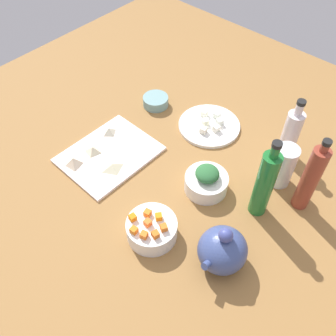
% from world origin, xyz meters
% --- Properties ---
extents(tabletop, '(1.90, 1.90, 0.03)m').
position_xyz_m(tabletop, '(0.00, 0.00, 0.01)').
color(tabletop, olive).
rests_on(tabletop, ground).
extents(cutting_board, '(0.31, 0.25, 0.01)m').
position_xyz_m(cutting_board, '(0.06, -0.21, 0.03)').
color(cutting_board, white).
rests_on(cutting_board, tabletop).
extents(plate_tofu, '(0.22, 0.22, 0.01)m').
position_xyz_m(plate_tofu, '(-0.28, -0.05, 0.04)').
color(plate_tofu, white).
rests_on(plate_tofu, tabletop).
extents(bowl_greens, '(0.13, 0.13, 0.05)m').
position_xyz_m(bowl_greens, '(-0.05, 0.12, 0.06)').
color(bowl_greens, white).
rests_on(bowl_greens, tabletop).
extents(bowl_carrots, '(0.14, 0.14, 0.06)m').
position_xyz_m(bowl_carrots, '(0.19, 0.11, 0.06)').
color(bowl_carrots, white).
rests_on(bowl_carrots, tabletop).
extents(bowl_small_side, '(0.10, 0.10, 0.04)m').
position_xyz_m(bowl_small_side, '(-0.24, -0.28, 0.05)').
color(bowl_small_side, '#709B9D').
rests_on(bowl_small_side, tabletop).
extents(teapot, '(0.15, 0.13, 0.15)m').
position_xyz_m(teapot, '(0.12, 0.30, 0.09)').
color(teapot, '#3B4B82').
rests_on(teapot, tabletop).
extents(bottle_0, '(0.06, 0.06, 0.23)m').
position_xyz_m(bottle_0, '(-0.35, 0.22, 0.12)').
color(bottle_0, silver).
rests_on(bottle_0, tabletop).
extents(bottle_1, '(0.05, 0.05, 0.29)m').
position_xyz_m(bottle_1, '(-0.09, 0.28, 0.15)').
color(bottle_1, '#1F6E2E').
rests_on(bottle_1, tabletop).
extents(bottle_2, '(0.05, 0.05, 0.27)m').
position_xyz_m(bottle_2, '(-0.19, 0.36, 0.15)').
color(bottle_2, brown).
rests_on(bottle_2, tabletop).
extents(drinking_glass_0, '(0.07, 0.07, 0.15)m').
position_xyz_m(drinking_glass_0, '(-0.23, 0.27, 0.10)').
color(drinking_glass_0, white).
rests_on(drinking_glass_0, tabletop).
extents(carrot_cube_0, '(0.02, 0.02, 0.02)m').
position_xyz_m(carrot_cube_0, '(0.19, 0.10, 0.10)').
color(carrot_cube_0, orange).
rests_on(carrot_cube_0, bowl_carrots).
extents(carrot_cube_1, '(0.02, 0.02, 0.02)m').
position_xyz_m(carrot_cube_1, '(0.17, 0.08, 0.10)').
color(carrot_cube_1, orange).
rests_on(carrot_cube_1, bowl_carrots).
extents(carrot_cube_2, '(0.02, 0.02, 0.02)m').
position_xyz_m(carrot_cube_2, '(0.21, 0.06, 0.10)').
color(carrot_cube_2, orange).
rests_on(carrot_cube_2, bowl_carrots).
extents(carrot_cube_3, '(0.02, 0.02, 0.02)m').
position_xyz_m(carrot_cube_3, '(0.24, 0.09, 0.10)').
color(carrot_cube_3, orange).
rests_on(carrot_cube_3, bowl_carrots).
extents(carrot_cube_4, '(0.02, 0.02, 0.02)m').
position_xyz_m(carrot_cube_4, '(0.18, 0.14, 0.10)').
color(carrot_cube_4, orange).
rests_on(carrot_cube_4, bowl_carrots).
extents(carrot_cube_5, '(0.02, 0.02, 0.02)m').
position_xyz_m(carrot_cube_5, '(0.23, 0.12, 0.10)').
color(carrot_cube_5, orange).
rests_on(carrot_cube_5, bowl_carrots).
extents(carrot_cube_6, '(0.03, 0.03, 0.02)m').
position_xyz_m(carrot_cube_6, '(0.16, 0.11, 0.10)').
color(carrot_cube_6, orange).
rests_on(carrot_cube_6, bowl_carrots).
extents(carrot_cube_7, '(0.02, 0.02, 0.02)m').
position_xyz_m(carrot_cube_7, '(0.21, 0.14, 0.10)').
color(carrot_cube_7, orange).
rests_on(carrot_cube_7, bowl_carrots).
extents(chopped_greens_mound, '(0.10, 0.10, 0.04)m').
position_xyz_m(chopped_greens_mound, '(-0.05, 0.12, 0.10)').
color(chopped_greens_mound, '#2D6736').
rests_on(chopped_greens_mound, bowl_greens).
extents(tofu_cube_0, '(0.03, 0.03, 0.02)m').
position_xyz_m(tofu_cube_0, '(-0.33, -0.05, 0.05)').
color(tofu_cube_0, white).
rests_on(tofu_cube_0, plate_tofu).
extents(tofu_cube_1, '(0.03, 0.03, 0.02)m').
position_xyz_m(tofu_cube_1, '(-0.27, -0.06, 0.05)').
color(tofu_cube_1, white).
rests_on(tofu_cube_1, plate_tofu).
extents(tofu_cube_2, '(0.03, 0.03, 0.02)m').
position_xyz_m(tofu_cube_2, '(-0.30, -0.02, 0.05)').
color(tofu_cube_2, white).
rests_on(tofu_cube_2, plate_tofu).
extents(tofu_cube_3, '(0.02, 0.02, 0.02)m').
position_xyz_m(tofu_cube_3, '(-0.27, -0.01, 0.05)').
color(tofu_cube_3, white).
rests_on(tofu_cube_3, plate_tofu).
extents(tofu_cube_4, '(0.03, 0.03, 0.02)m').
position_xyz_m(tofu_cube_4, '(-0.23, -0.04, 0.05)').
color(tofu_cube_4, '#F0E5CB').
rests_on(tofu_cube_4, plate_tofu).
extents(tofu_cube_5, '(0.02, 0.02, 0.02)m').
position_xyz_m(tofu_cube_5, '(-0.30, -0.09, 0.05)').
color(tofu_cube_5, white).
rests_on(tofu_cube_5, plate_tofu).
extents(dumpling_0, '(0.06, 0.06, 0.03)m').
position_xyz_m(dumpling_0, '(0.17, -0.26, 0.06)').
color(dumpling_0, beige).
rests_on(dumpling_0, cutting_board).
extents(dumpling_1, '(0.07, 0.07, 0.02)m').
position_xyz_m(dumpling_1, '(0.10, -0.16, 0.05)').
color(dumpling_1, beige).
rests_on(dumpling_1, cutting_board).
extents(dumpling_2, '(0.06, 0.06, 0.02)m').
position_xyz_m(dumpling_2, '(0.09, -0.26, 0.05)').
color(dumpling_2, beige).
rests_on(dumpling_2, cutting_board).
extents(dumpling_3, '(0.04, 0.04, 0.02)m').
position_xyz_m(dumpling_3, '(-0.01, -0.29, 0.05)').
color(dumpling_3, beige).
rests_on(dumpling_3, cutting_board).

